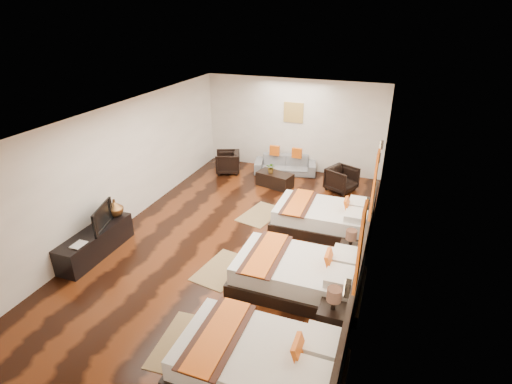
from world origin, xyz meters
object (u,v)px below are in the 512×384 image
at_px(figurine, 115,208).
at_px(coffee_table, 275,180).
at_px(nightstand_a, 332,317).
at_px(bed_mid, 299,274).
at_px(armchair_left, 228,162).
at_px(book, 74,244).
at_px(bed_near, 261,363).
at_px(sofa, 285,165).
at_px(bed_far, 324,217).
at_px(table_plant, 271,168).
at_px(tv_console, 96,243).
at_px(armchair_right, 342,179).
at_px(nightstand_b, 349,253).
at_px(tv, 99,217).

distance_m(figurine, coffee_table, 4.57).
height_order(nightstand_a, figurine, figurine).
distance_m(bed_mid, armchair_left, 5.81).
distance_m(bed_mid, book, 4.31).
xyz_separation_m(armchair_left, coffee_table, (1.69, -0.50, -0.13)).
xyz_separation_m(bed_near, bed_mid, (0.00, 2.08, 0.00)).
bearing_deg(bed_mid, armchair_left, 126.72).
bearing_deg(sofa, coffee_table, -103.03).
xyz_separation_m(bed_far, nightstand_a, (0.75, -3.16, 0.01)).
relative_size(bed_near, table_plant, 7.62).
distance_m(book, coffee_table, 5.63).
distance_m(tv_console, armchair_right, 6.49).
xyz_separation_m(bed_mid, figurine, (-4.20, 0.32, 0.44)).
bearing_deg(armchair_right, table_plant, 125.87).
bearing_deg(nightstand_b, bed_mid, -125.97).
xyz_separation_m(figurine, armchair_left, (0.73, 4.33, -0.41)).
bearing_deg(bed_mid, tv, -176.84).
relative_size(tv_console, armchair_left, 2.47).
relative_size(bed_mid, bed_far, 1.04).
height_order(bed_far, nightstand_a, bed_far).
bearing_deg(nightstand_a, tv, 172.34).
bearing_deg(nightstand_b, armchair_right, 101.33).
bearing_deg(armchair_left, tv, -29.06).
bearing_deg(tv_console, figurine, 90.00).
bearing_deg(figurine, bed_far, 24.89).
bearing_deg(bed_far, armchair_left, 145.49).
distance_m(tv, sofa, 5.95).
xyz_separation_m(nightstand_a, armchair_right, (-0.70, 5.40, 0.04)).
distance_m(bed_mid, bed_far, 2.27).
relative_size(tv_console, book, 6.15).
bearing_deg(coffee_table, nightstand_a, -63.38).
bearing_deg(bed_near, figurine, 150.24).
bearing_deg(figurine, book, -90.00).
height_order(bed_near, nightstand_b, bed_near).
height_order(bed_mid, table_plant, bed_mid).
bearing_deg(sofa, nightstand_b, -71.87).
distance_m(bed_mid, armchair_right, 4.52).
bearing_deg(book, nightstand_a, 0.34).
height_order(nightstand_a, sofa, nightstand_a).
height_order(tv_console, armchair_right, armchair_right).
distance_m(nightstand_b, tv, 5.08).
height_order(bed_mid, nightstand_b, bed_mid).
relative_size(bed_mid, sofa, 1.25).
relative_size(bed_far, coffee_table, 2.22).
relative_size(bed_near, coffee_table, 2.29).
xyz_separation_m(bed_near, figurine, (-4.20, 2.40, 0.44)).
relative_size(sofa, armchair_right, 2.51).
bearing_deg(nightstand_a, bed_near, -122.03).
relative_size(nightstand_a, nightstand_b, 1.07).
bearing_deg(table_plant, bed_mid, -65.45).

